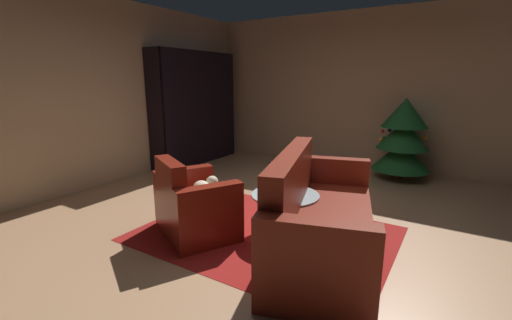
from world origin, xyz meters
The scene contains 11 objects.
ground_plane centered at (0.00, 0.00, 0.00)m, with size 7.75×7.75×0.00m, color tan.
wall_back centered at (0.00, 3.26, 1.39)m, with size 6.06×0.06×2.77m, color tan.
wall_left centered at (-3.00, 0.00, 1.39)m, with size 0.06×6.58×2.77m, color tan.
area_rug centered at (0.01, -0.22, 0.00)m, with size 2.52×1.89×0.01m, color maroon.
bookshelf_unit centered at (-2.73, 1.98, 1.05)m, with size 0.39×1.98×2.09m.
armchair_red centered at (-0.64, -0.59, 0.29)m, with size 1.10×1.00×0.81m.
couch_red centered at (0.62, -0.31, 0.32)m, with size 1.34×2.14×0.95m.
coffee_table centered at (0.18, -0.11, 0.40)m, with size 0.70×0.70×0.44m.
book_stack_on_table centered at (0.20, -0.13, 0.48)m, with size 0.24×0.17×0.09m.
bottle_on_table centered at (-0.01, -0.07, 0.56)m, with size 0.06×0.06×0.31m.
decorated_tree centered at (0.84, 2.71, 0.67)m, with size 0.90×0.90×1.30m.
Camera 1 is at (1.65, -3.08, 1.58)m, focal length 23.85 mm.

